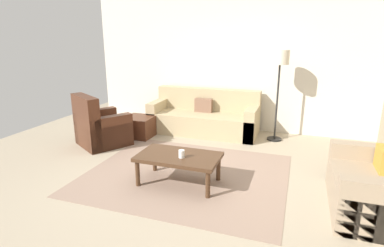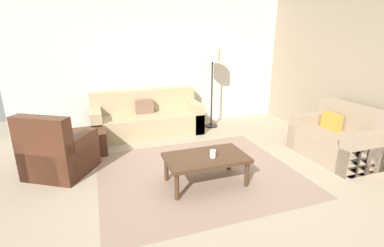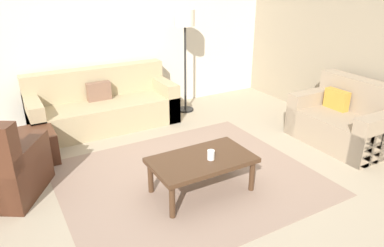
{
  "view_description": "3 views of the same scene",
  "coord_description": "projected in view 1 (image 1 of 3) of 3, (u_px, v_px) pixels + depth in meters",
  "views": [
    {
      "loc": [
        1.46,
        -3.93,
        1.97
      ],
      "look_at": [
        -0.01,
        0.28,
        0.7
      ],
      "focal_mm": 29.19,
      "sensor_mm": 36.0,
      "label": 1
    },
    {
      "loc": [
        -1.32,
        -3.46,
        1.95
      ],
      "look_at": [
        -0.02,
        0.21,
        0.72
      ],
      "focal_mm": 25.84,
      "sensor_mm": 36.0,
      "label": 2
    },
    {
      "loc": [
        -1.78,
        -3.19,
        2.23
      ],
      "look_at": [
        0.14,
        0.16,
        0.62
      ],
      "focal_mm": 33.58,
      "sensor_mm": 36.0,
      "label": 3
    }
  ],
  "objects": [
    {
      "name": "ottoman",
      "position": [
        139.0,
        127.0,
        6.23
      ],
      "size": [
        0.56,
        0.56,
        0.4
      ],
      "primitive_type": "cube",
      "color": "#4C2819",
      "rests_on": "ground_plane"
    },
    {
      "name": "couch_main",
      "position": [
        205.0,
        118.0,
        6.52
      ],
      "size": [
        2.2,
        0.88,
        0.88
      ],
      "color": "tan",
      "rests_on": "ground_plane"
    },
    {
      "name": "cup",
      "position": [
        182.0,
        154.0,
        4.09
      ],
      "size": [
        0.08,
        0.08,
        0.1
      ],
      "primitive_type": "cylinder",
      "color": "white",
      "rests_on": "coffee_table"
    },
    {
      "name": "armchair_leather",
      "position": [
        99.0,
        129.0,
        5.7
      ],
      "size": [
        1.1,
        1.1,
        0.95
      ],
      "color": "#4C2819",
      "rests_on": "ground_plane"
    },
    {
      "name": "lamp_standing",
      "position": [
        280.0,
        67.0,
        5.69
      ],
      "size": [
        0.32,
        0.32,
        1.71
      ],
      "color": "black",
      "rests_on": "ground_plane"
    },
    {
      "name": "rear_partition",
      "position": [
        229.0,
        63.0,
        6.55
      ],
      "size": [
        6.0,
        0.12,
        2.8
      ],
      "primitive_type": "cube",
      "color": "silver",
      "rests_on": "ground_plane"
    },
    {
      "name": "area_rug",
      "position": [
        186.0,
        174.0,
        4.57
      ],
      "size": [
        2.85,
        2.44,
        0.01
      ],
      "primitive_type": "cube",
      "color": "gray",
      "rests_on": "ground_plane"
    },
    {
      "name": "couch_loveseat",
      "position": [
        383.0,
        188.0,
        3.52
      ],
      "size": [
        0.89,
        1.32,
        0.88
      ],
      "color": "gray",
      "rests_on": "ground_plane"
    },
    {
      "name": "ground_plane",
      "position": [
        186.0,
        174.0,
        4.57
      ],
      "size": [
        8.0,
        8.0,
        0.0
      ],
      "primitive_type": "plane",
      "color": "tan"
    },
    {
      "name": "coffee_table",
      "position": [
        179.0,
        159.0,
        4.2
      ],
      "size": [
        1.1,
        0.64,
        0.41
      ],
      "color": "#472D1C",
      "rests_on": "ground_plane"
    }
  ]
}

